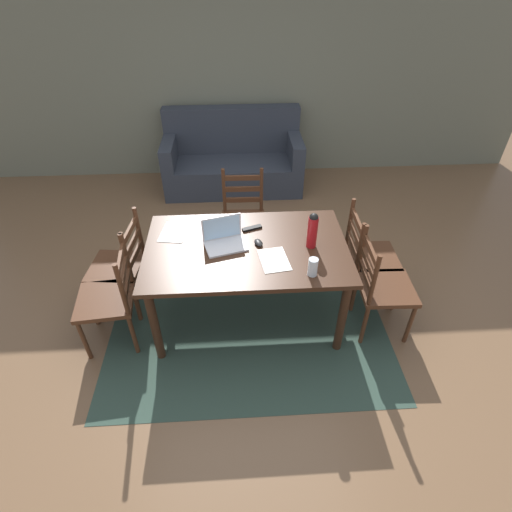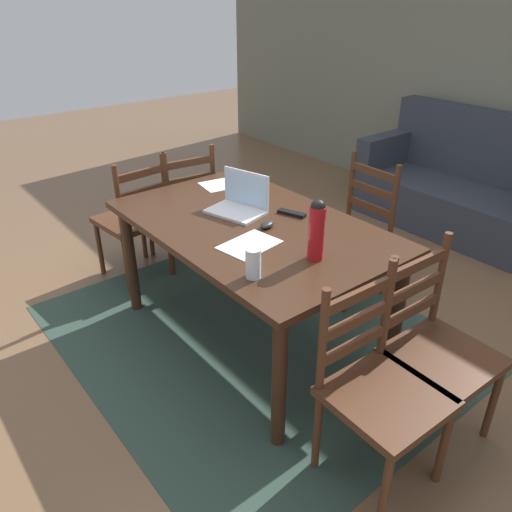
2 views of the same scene
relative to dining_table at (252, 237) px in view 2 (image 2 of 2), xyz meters
The scene contains 16 objects.
ground_plane 0.69m from the dining_table, ahead, with size 14.00×14.00×0.00m, color brown.
area_rug 0.68m from the dining_table, ahead, with size 2.42×2.04×0.01m, color #2D4238.
dining_table is the anchor object (origin of this frame).
chair_left_near 1.14m from the dining_table, 169.79° to the right, with size 0.48×0.48×0.95m.
chair_left_far 1.14m from the dining_table, 169.82° to the left, with size 0.49×0.49×0.95m.
chair_right_far 1.14m from the dining_table, 10.47° to the left, with size 0.45×0.45×0.95m.
chair_right_near 1.14m from the dining_table, 10.34° to the right, with size 0.45×0.45×0.95m.
chair_far_head 0.91m from the dining_table, 89.94° to the left, with size 0.45×0.45×0.95m.
couch 2.51m from the dining_table, 91.92° to the left, with size 1.80×0.80×1.00m.
laptop 0.24m from the dining_table, 162.76° to the left, with size 0.37×0.30×0.23m.
water_bottle 0.57m from the dining_table, ahead, with size 0.08×0.08×0.31m.
drinking_glass 0.61m from the dining_table, 37.71° to the right, with size 0.07×0.07×0.14m, color silver.
computer_mouse 0.15m from the dining_table, 16.87° to the left, with size 0.06×0.10×0.03m, color black.
tv_remote 0.27m from the dining_table, 77.07° to the left, with size 0.04×0.17×0.02m, color black.
paper_stack_left 0.65m from the dining_table, 158.19° to the left, with size 0.21×0.30×0.00m, color white.
paper_stack_right 0.29m from the dining_table, 40.88° to the right, with size 0.21×0.30×0.00m, color white.
Camera 2 is at (2.01, -1.59, 1.95)m, focal length 35.35 mm.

